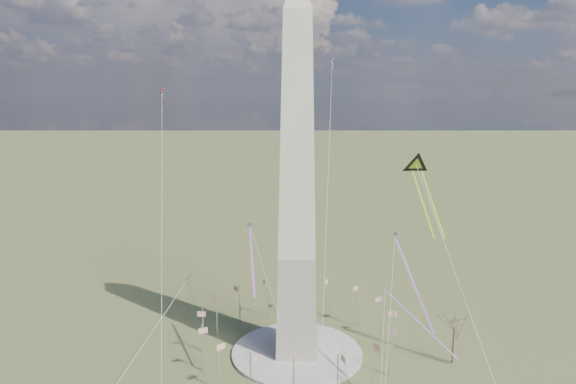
{
  "coord_description": "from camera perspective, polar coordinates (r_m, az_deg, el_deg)",
  "views": [
    {
      "loc": [
        3.7,
        -130.8,
        70.79
      ],
      "look_at": [
        -2.47,
        0.0,
        45.62
      ],
      "focal_mm": 32.0,
      "sensor_mm": 36.0,
      "label": 1
    }
  ],
  "objects": [
    {
      "name": "kite_delta_black",
      "position": [
        137.07,
        14.18,
        2.51
      ],
      "size": [
        8.23,
        21.75,
        17.87
      ],
      "rotation": [
        0.0,
        0.0,
        3.26
      ],
      "color": "black",
      "rests_on": "ground"
    },
    {
      "name": "kite_small_red",
      "position": [
        179.75,
        -13.82,
        10.73
      ],
      "size": [
        1.56,
        2.35,
        5.02
      ],
      "rotation": [
        0.0,
        0.0,
        2.54
      ],
      "color": "red",
      "rests_on": "ground"
    },
    {
      "name": "plaza",
      "position": [
        148.58,
        1.0,
        -17.4
      ],
      "size": [
        36.0,
        36.0,
        0.8
      ],
      "primitive_type": "cylinder",
      "color": "#BEB5AE",
      "rests_on": "ground"
    },
    {
      "name": "kite_small_white",
      "position": [
        178.58,
        4.94,
        14.29
      ],
      "size": [
        1.05,
        1.74,
        4.08
      ],
      "rotation": [
        0.0,
        0.0,
        2.79
      ],
      "color": "white",
      "rests_on": "ground"
    },
    {
      "name": "kite_streamer_right",
      "position": [
        149.81,
        13.31,
        -12.84
      ],
      "size": [
        18.86,
        14.5,
        15.46
      ],
      "rotation": [
        0.0,
        0.0,
        4.07
      ],
      "color": "#FF2838",
      "rests_on": "ground"
    },
    {
      "name": "kite_streamer_mid",
      "position": [
        129.69,
        -4.09,
        -6.41
      ],
      "size": [
        4.57,
        19.39,
        13.39
      ],
      "rotation": [
        0.0,
        0.0,
        3.32
      ],
      "color": "#FF2838",
      "rests_on": "ground"
    },
    {
      "name": "kite_diamond_purple",
      "position": [
        147.92,
        -10.87,
        -9.63
      ],
      "size": [
        2.18,
        3.35,
        10.17
      ],
      "rotation": [
        0.0,
        0.0,
        2.58
      ],
      "color": "navy",
      "rests_on": "ground"
    },
    {
      "name": "ground",
      "position": [
        148.77,
        1.0,
        -17.54
      ],
      "size": [
        2000.0,
        2000.0,
        0.0
      ],
      "primitive_type": "plane",
      "color": "#515E2F",
      "rests_on": "ground"
    },
    {
      "name": "washington_monument",
      "position": [
        132.83,
        1.07,
        0.98
      ],
      "size": [
        15.56,
        15.56,
        100.0
      ],
      "color": "#ACA290",
      "rests_on": "plaza"
    },
    {
      "name": "tree_near",
      "position": [
        146.42,
        18.0,
        -13.86
      ],
      "size": [
        8.68,
        8.68,
        15.19
      ],
      "color": "#4D3D2F",
      "rests_on": "ground"
    },
    {
      "name": "flagpole_ring",
      "position": [
        145.45,
        1.01,
        -15.02
      ],
      "size": [
        54.4,
        54.4,
        13.0
      ],
      "color": "silver",
      "rests_on": "ground"
    },
    {
      "name": "kite_streamer_left",
      "position": [
        127.71,
        13.06,
        -7.89
      ],
      "size": [
        6.74,
        24.0,
        16.69
      ],
      "rotation": [
        0.0,
        0.0,
        3.36
      ],
      "color": "#FF2838",
      "rests_on": "ground"
    }
  ]
}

